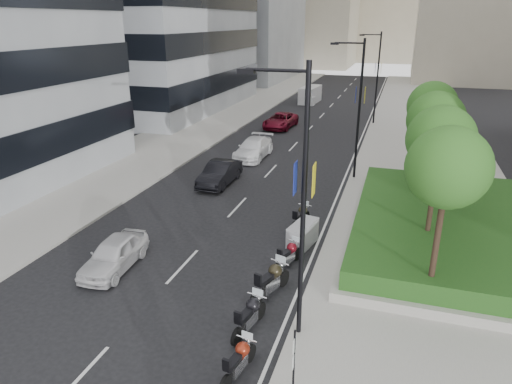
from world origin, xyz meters
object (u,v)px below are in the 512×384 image
at_px(lamp_post_1, 357,103).
at_px(motorcycle_1, 239,360).
at_px(car_c, 253,148).
at_px(motorcycle_3, 271,280).
at_px(motorcycle_2, 250,315).
at_px(car_a, 114,254).
at_px(lamp_post_2, 376,74).
at_px(motorcycle_6, 301,217).
at_px(car_b, 220,173).
at_px(lamp_post_0, 299,195).
at_px(car_d, 281,121).
at_px(motorcycle_5, 303,235).
at_px(parking_sign, 294,363).
at_px(delivery_van, 310,95).
at_px(motorcycle_4, 289,255).

xyz_separation_m(lamp_post_1, motorcycle_1, (-1.13, -19.37, -4.52)).
relative_size(lamp_post_1, car_c, 1.76).
bearing_deg(lamp_post_1, motorcycle_3, -95.26).
height_order(lamp_post_1, motorcycle_1, lamp_post_1).
height_order(motorcycle_2, car_a, car_a).
xyz_separation_m(lamp_post_2, motorcycle_3, (-1.38, -32.99, -4.41)).
bearing_deg(motorcycle_6, car_b, 64.40).
height_order(car_a, car_c, car_c).
height_order(lamp_post_0, lamp_post_1, same).
distance_m(lamp_post_2, car_d, 10.52).
bearing_deg(lamp_post_2, motorcycle_5, -92.17).
relative_size(parking_sign, delivery_van, 0.50).
relative_size(motorcycle_1, motorcycle_2, 0.91).
distance_m(parking_sign, car_c, 24.35).
distance_m(lamp_post_1, delivery_van, 30.39).
height_order(motorcycle_4, delivery_van, delivery_van).
relative_size(motorcycle_1, car_a, 0.51).
xyz_separation_m(motorcycle_5, car_b, (-6.96, 6.97, 0.14)).
distance_m(car_c, delivery_van, 26.04).
bearing_deg(car_d, motorcycle_2, -73.52).
distance_m(motorcycle_1, motorcycle_3, 4.39).
distance_m(motorcycle_3, car_b, 13.16).
relative_size(lamp_post_2, motorcycle_1, 4.41).
bearing_deg(motorcycle_5, motorcycle_4, -172.72).
height_order(lamp_post_1, motorcycle_3, lamp_post_1).
xyz_separation_m(motorcycle_2, car_b, (-6.55, 13.63, 0.14)).
bearing_deg(car_b, motorcycle_2, -63.54).
height_order(motorcycle_2, motorcycle_6, motorcycle_2).
relative_size(motorcycle_6, car_d, 0.40).
relative_size(lamp_post_0, car_b, 2.01).
bearing_deg(motorcycle_6, motorcycle_3, -166.14).
bearing_deg(motorcycle_4, motorcycle_6, 24.78).
xyz_separation_m(motorcycle_1, car_c, (-6.70, 22.18, 0.20)).
xyz_separation_m(motorcycle_1, motorcycle_5, (0.05, 8.76, 0.05)).
bearing_deg(motorcycle_3, motorcycle_6, 21.55).
bearing_deg(lamp_post_2, motorcycle_1, -91.74).
bearing_deg(motorcycle_6, motorcycle_5, -153.77).
distance_m(motorcycle_3, car_a, 6.94).
bearing_deg(car_c, parking_sign, -69.20).
distance_m(motorcycle_1, motorcycle_5, 8.76).
xyz_separation_m(motorcycle_2, car_a, (-6.83, 2.25, 0.07)).
bearing_deg(car_b, car_d, 92.30).
distance_m(motorcycle_2, motorcycle_3, 2.28).
distance_m(lamp_post_2, motorcycle_3, 33.31).
bearing_deg(motorcycle_5, motorcycle_2, -171.11).
bearing_deg(motorcycle_1, lamp_post_2, 8.57).
distance_m(parking_sign, motorcycle_1, 2.10).
distance_m(motorcycle_4, motorcycle_5, 2.00).
xyz_separation_m(lamp_post_2, parking_sign, (0.66, -38.00, -3.61)).
height_order(lamp_post_0, motorcycle_4, lamp_post_0).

